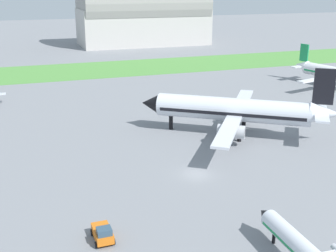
{
  "coord_description": "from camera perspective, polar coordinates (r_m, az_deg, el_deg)",
  "views": [
    {
      "loc": [
        -22.84,
        -53.38,
        26.03
      ],
      "look_at": [
        0.49,
        13.82,
        3.0
      ],
      "focal_mm": 47.22,
      "sensor_mm": 36.0,
      "label": 1
    }
  ],
  "objects": [
    {
      "name": "pushback_tug_near_gate",
      "position": [
        48.43,
        -8.42,
        -13.51
      ],
      "size": [
        2.09,
        3.62,
        1.95
      ],
      "rotation": [
        0.0,
        0.0,
        4.73
      ],
      "color": "orange",
      "rests_on": "ground_plane"
    },
    {
      "name": "airplane_midfield_jet",
      "position": [
        79.2,
        8.77,
        2.03
      ],
      "size": [
        31.26,
        31.06,
        12.77
      ],
      "rotation": [
        0.0,
        0.0,
        2.53
      ],
      "color": "silver",
      "rests_on": "ground_plane"
    },
    {
      "name": "ground_plane",
      "position": [
        63.63,
        3.68,
        -6.25
      ],
      "size": [
        600.0,
        600.0,
        0.0
      ],
      "primitive_type": "plane",
      "color": "gray"
    },
    {
      "name": "grass_taxiway_strip",
      "position": [
        142.25,
        -9.66,
        7.16
      ],
      "size": [
        360.0,
        28.0,
        0.08
      ],
      "primitive_type": "cube",
      "color": "#549342",
      "rests_on": "ground_plane"
    },
    {
      "name": "hangar_distant",
      "position": [
        200.58,
        -3.28,
        14.69
      ],
      "size": [
        55.46,
        28.93,
        32.71
      ],
      "color": "#BCB7B2",
      "rests_on": "ground_plane"
    }
  ]
}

